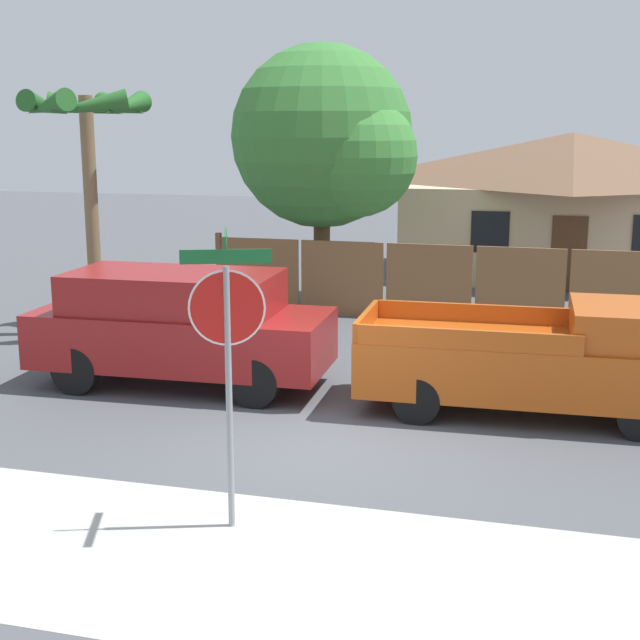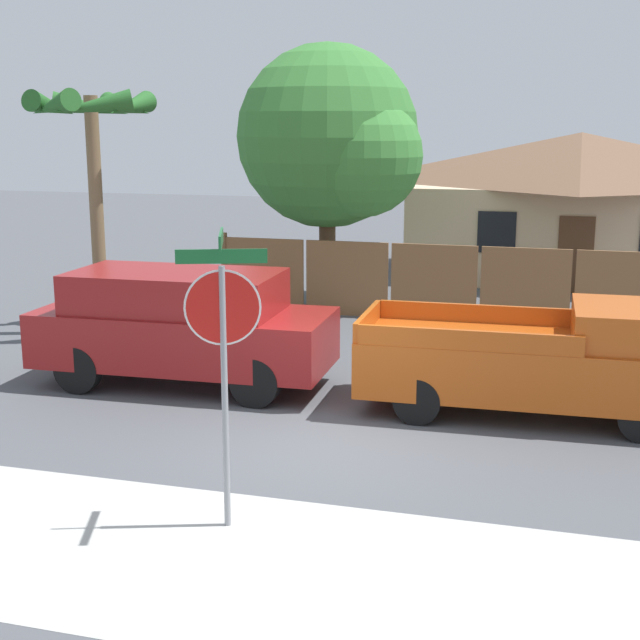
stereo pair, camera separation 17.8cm
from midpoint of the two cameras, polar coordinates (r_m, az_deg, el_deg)
ground_plane at (r=12.49m, az=0.70°, el=-7.81°), size 80.00×80.00×0.00m
sidewalk_strip at (r=9.35m, az=-5.26°, el=-15.14°), size 36.00×3.20×0.01m
wooden_fence at (r=19.85m, az=13.24°, el=2.07°), size 14.09×0.12×1.82m
house at (r=27.28m, az=16.36°, el=7.32°), size 9.76×7.24×4.08m
oak_tree at (r=21.29m, az=1.19°, el=11.39°), size 4.52×4.31×6.19m
palm_tree at (r=18.91m, az=-14.12°, el=11.90°), size 2.47×2.67×4.99m
red_suv at (r=15.04m, az=-8.48°, el=-0.26°), size 4.97×2.10×1.93m
orange_pickup at (r=13.81m, az=14.46°, el=-2.50°), size 5.14×2.13×1.73m
stop_sign at (r=9.38m, az=-5.68°, el=-0.62°), size 0.90×0.81×3.25m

